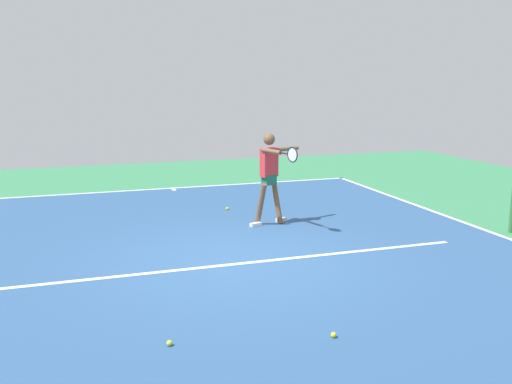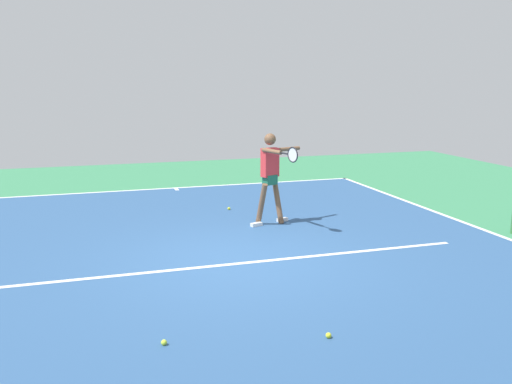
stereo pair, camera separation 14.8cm
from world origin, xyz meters
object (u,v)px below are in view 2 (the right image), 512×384
(tennis_ball_far_corner, at_px, (329,335))
(tennis_ball_near_player, at_px, (229,209))
(tennis_player, at_px, (271,172))
(tennis_ball_centre_court, at_px, (164,342))

(tennis_ball_far_corner, relative_size, tennis_ball_near_player, 1.00)
(tennis_ball_far_corner, bearing_deg, tennis_player, -101.44)
(tennis_player, relative_size, tennis_ball_far_corner, 28.25)
(tennis_ball_far_corner, distance_m, tennis_ball_near_player, 6.52)
(tennis_ball_far_corner, distance_m, tennis_ball_centre_court, 1.85)
(tennis_ball_far_corner, bearing_deg, tennis_ball_centre_court, -11.87)
(tennis_player, xyz_separation_m, tennis_ball_far_corner, (1.02, 5.03, -1.05))
(tennis_ball_near_player, bearing_deg, tennis_ball_far_corner, 85.49)
(tennis_ball_near_player, height_order, tennis_ball_centre_court, same)
(tennis_ball_far_corner, relative_size, tennis_ball_centre_court, 1.00)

